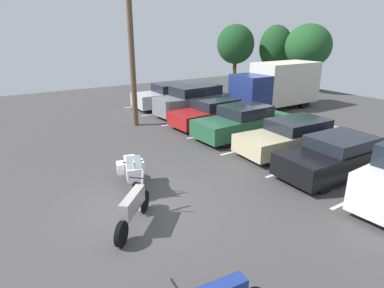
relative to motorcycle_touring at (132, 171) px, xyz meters
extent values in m
cube|color=#423F3F|center=(1.40, -0.19, -0.70)|extent=(44.00, 44.00, 0.10)
cylinder|color=black|center=(0.64, -0.18, -0.33)|extent=(0.64, 0.29, 0.63)
cylinder|color=black|center=(-0.80, 0.23, -0.33)|extent=(0.64, 0.29, 0.63)
cube|color=white|center=(-0.08, 0.02, 0.09)|extent=(1.18, 0.67, 0.47)
cylinder|color=#B2B2B7|center=(0.52, -0.15, 0.08)|extent=(0.50, 0.20, 1.11)
cylinder|color=black|center=(0.45, -0.13, 0.51)|extent=(0.20, 0.61, 0.04)
cube|color=white|center=(0.54, -0.15, 0.14)|extent=(0.55, 0.56, 0.43)
cube|color=#B2C1CC|center=(0.59, -0.17, 0.55)|extent=(0.28, 0.47, 0.39)
cube|color=white|center=(-0.31, 0.43, -0.03)|extent=(0.49, 0.35, 0.36)
cube|color=white|center=(-0.49, -0.20, -0.03)|extent=(0.49, 0.35, 0.36)
cylinder|color=black|center=(1.50, -0.30, -0.33)|extent=(0.54, 0.53, 0.63)
cylinder|color=black|center=(2.67, -1.45, -0.33)|extent=(0.54, 0.53, 0.63)
cube|color=gray|center=(2.08, -0.87, 0.08)|extent=(1.05, 1.04, 0.46)
cylinder|color=#B2B2B7|center=(1.58, -0.39, 0.08)|extent=(0.41, 0.40, 1.10)
cylinder|color=black|center=(1.64, -0.44, 0.49)|extent=(0.46, 0.47, 0.04)
cube|color=silver|center=(-11.42, 6.89, -0.64)|extent=(0.12, 5.12, 0.01)
cube|color=silver|center=(-8.78, 6.89, -0.64)|extent=(0.12, 5.12, 0.01)
cube|color=silver|center=(-6.14, 6.89, -0.64)|extent=(0.12, 5.12, 0.01)
cube|color=silver|center=(-3.50, 6.89, -0.64)|extent=(0.12, 5.12, 0.01)
cube|color=silver|center=(-0.86, 6.89, -0.64)|extent=(0.12, 5.12, 0.01)
cube|color=silver|center=(1.78, 6.89, -0.64)|extent=(0.12, 5.12, 0.01)
cube|color=silver|center=(4.42, 6.89, -0.64)|extent=(0.12, 5.12, 0.01)
cube|color=#B7B7BC|center=(-9.93, 6.73, 0.01)|extent=(2.01, 4.31, 0.85)
cube|color=black|center=(-9.93, 7.07, 0.69)|extent=(1.82, 2.05, 0.52)
cylinder|color=black|center=(-9.11, 5.26, -0.29)|extent=(0.23, 0.71, 0.71)
cylinder|color=black|center=(-10.80, 5.29, -0.29)|extent=(0.23, 0.71, 0.71)
cylinder|color=black|center=(-9.07, 8.17, -0.29)|extent=(0.23, 0.71, 0.71)
cylinder|color=black|center=(-10.75, 8.20, -0.29)|extent=(0.23, 0.71, 0.71)
cube|color=slate|center=(-7.23, 7.03, 0.08)|extent=(2.13, 4.58, 1.03)
cube|color=black|center=(-7.25, 7.34, 0.87)|extent=(1.88, 2.95, 0.56)
cylinder|color=black|center=(-6.34, 5.55, -0.32)|extent=(0.26, 0.67, 0.66)
cylinder|color=black|center=(-7.93, 5.46, -0.32)|extent=(0.26, 0.67, 0.66)
cylinder|color=black|center=(-6.53, 8.59, -0.32)|extent=(0.26, 0.67, 0.66)
cylinder|color=black|center=(-8.12, 8.50, -0.32)|extent=(0.26, 0.67, 0.66)
cube|color=maroon|center=(-4.73, 6.61, -0.06)|extent=(2.02, 4.49, 0.71)
cube|color=black|center=(-4.74, 6.97, 0.54)|extent=(1.79, 2.25, 0.51)
cylinder|color=black|center=(-3.88, 5.14, -0.29)|extent=(0.25, 0.71, 0.70)
cylinder|color=black|center=(-5.47, 5.08, -0.29)|extent=(0.25, 0.71, 0.70)
cylinder|color=black|center=(-3.99, 8.14, -0.29)|extent=(0.25, 0.71, 0.70)
cylinder|color=black|center=(-5.59, 8.08, -0.29)|extent=(0.25, 0.71, 0.70)
cube|color=#235638|center=(-2.31, 6.71, -0.02)|extent=(2.05, 4.85, 0.79)
cube|color=black|center=(-2.32, 6.94, 0.63)|extent=(1.83, 2.22, 0.52)
cylinder|color=black|center=(-1.44, 5.10, -0.30)|extent=(0.24, 0.71, 0.70)
cylinder|color=black|center=(-3.11, 5.06, -0.30)|extent=(0.24, 0.71, 0.70)
cylinder|color=black|center=(-1.52, 8.37, -0.30)|extent=(0.24, 0.71, 0.70)
cylinder|color=black|center=(-3.19, 8.33, -0.30)|extent=(0.24, 0.71, 0.70)
cube|color=#C1B289|center=(0.44, 7.00, -0.07)|extent=(2.12, 4.84, 0.71)
cube|color=black|center=(0.47, 7.45, 0.52)|extent=(1.84, 2.51, 0.47)
cylinder|color=black|center=(1.13, 5.34, -0.30)|extent=(0.26, 0.70, 0.69)
cylinder|color=black|center=(-0.44, 5.44, -0.30)|extent=(0.26, 0.70, 0.69)
cylinder|color=black|center=(1.33, 8.56, -0.30)|extent=(0.26, 0.70, 0.69)
cylinder|color=black|center=(-0.25, 8.66, -0.30)|extent=(0.26, 0.70, 0.69)
cube|color=black|center=(2.91, 6.62, -0.05)|extent=(2.02, 4.69, 0.78)
cube|color=black|center=(2.92, 6.84, 0.56)|extent=(1.78, 2.28, 0.42)
cylinder|color=black|center=(3.63, 5.02, -0.33)|extent=(0.25, 0.65, 0.64)
cylinder|color=black|center=(2.06, 5.09, -0.33)|extent=(0.25, 0.65, 0.64)
cylinder|color=black|center=(3.76, 8.16, -0.33)|extent=(0.25, 0.65, 0.64)
cylinder|color=black|center=(2.19, 8.22, -0.33)|extent=(0.25, 0.65, 0.64)
cylinder|color=black|center=(4.88, 5.05, -0.32)|extent=(0.26, 0.67, 0.66)
cube|color=navy|center=(-5.83, 10.47, 0.71)|extent=(2.27, 1.74, 2.00)
cube|color=beige|center=(-5.78, 13.51, 1.02)|extent=(2.31, 4.41, 2.62)
cylinder|color=black|center=(-4.88, 10.52, -0.20)|extent=(0.31, 0.90, 0.90)
cylinder|color=black|center=(-6.77, 10.55, -0.20)|extent=(0.31, 0.90, 0.90)
cylinder|color=black|center=(-4.83, 14.47, -0.20)|extent=(0.31, 0.90, 0.90)
cylinder|color=black|center=(-6.72, 14.50, -0.20)|extent=(0.31, 0.90, 0.90)
cylinder|color=brown|center=(-7.07, 3.24, 3.22)|extent=(0.29, 0.29, 7.74)
cylinder|color=#4C3823|center=(-12.85, 19.95, 0.08)|extent=(0.36, 0.36, 1.45)
ellipsoid|color=#19421E|center=(-12.85, 19.95, 2.80)|extent=(3.02, 3.02, 3.99)
cylinder|color=#4C3823|center=(-8.69, 19.21, 0.36)|extent=(0.33, 0.33, 2.01)
ellipsoid|color=#1E4C23|center=(-8.69, 19.21, 3.10)|extent=(3.67, 3.67, 3.47)
cylinder|color=#4C3823|center=(-14.14, 16.19, 0.39)|extent=(0.34, 0.34, 2.08)
ellipsoid|color=#19421E|center=(-14.14, 16.19, 3.13)|extent=(3.30, 3.30, 3.40)
camera|label=1|loc=(9.28, -3.72, 4.34)|focal=30.73mm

